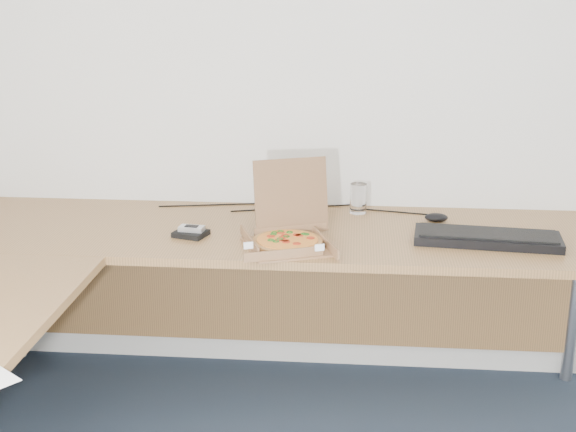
# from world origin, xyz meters

# --- Properties ---
(room_shell) EXTENTS (3.50, 3.50, 2.50)m
(room_shell) POSITION_xyz_m (0.00, 0.00, 1.25)
(room_shell) COLOR silver
(room_shell) RESTS_ON ground
(desk) EXTENTS (2.50, 2.20, 0.73)m
(desk) POSITION_xyz_m (-0.82, 0.97, 0.70)
(desk) COLOR olive
(desk) RESTS_ON ground
(pizza_box) EXTENTS (0.27, 0.32, 0.28)m
(pizza_box) POSITION_xyz_m (-0.44, 1.21, 0.76)
(pizza_box) COLOR #89603D
(pizza_box) RESTS_ON desk
(drinking_glass) EXTENTS (0.07, 0.07, 0.12)m
(drinking_glass) POSITION_xyz_m (-0.20, 1.65, 0.79)
(drinking_glass) COLOR silver
(drinking_glass) RESTS_ON desk
(keyboard) EXTENTS (0.52, 0.23, 0.03)m
(keyboard) POSITION_xyz_m (0.26, 1.31, 0.75)
(keyboard) COLOR black
(keyboard) RESTS_ON desk
(mouse) EXTENTS (0.10, 0.07, 0.03)m
(mouse) POSITION_xyz_m (0.10, 1.55, 0.75)
(mouse) COLOR black
(mouse) RESTS_ON desk
(wallet) EXTENTS (0.14, 0.12, 0.02)m
(wallet) POSITION_xyz_m (-0.81, 1.29, 0.74)
(wallet) COLOR black
(wallet) RESTS_ON desk
(phone) EXTENTS (0.10, 0.06, 0.02)m
(phone) POSITION_xyz_m (-0.80, 1.30, 0.76)
(phone) COLOR #B2B5BA
(phone) RESTS_ON wallet
(cable_bundle) EXTENTS (0.55, 0.11, 0.01)m
(cable_bundle) POSITION_xyz_m (-0.47, 1.68, 0.73)
(cable_bundle) COLOR black
(cable_bundle) RESTS_ON desk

